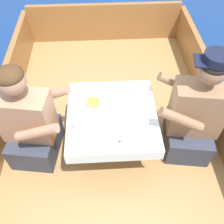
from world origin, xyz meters
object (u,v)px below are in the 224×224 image
Objects in this scene: person_starboard at (194,117)px; sandwich at (93,102)px; person_port at (30,124)px; coffee_cup_starboard at (78,125)px; coffee_cup_port at (83,87)px.

person_starboard is 8.66× the size of sandwich.
person_port is 0.42m from coffee_cup_starboard.
coffee_cup_port is 0.40m from coffee_cup_starboard.
person_port is 0.93× the size of person_starboard.
person_starboard reaches higher than sandwich.
sandwich is 0.19m from coffee_cup_port.
person_port is 1.30m from person_starboard.
person_port reaches higher than coffee_cup_port.
person_port reaches higher than sandwich.
sandwich is at bearing 21.48° from person_port.
person_starboard is 0.81m from sandwich.
person_starboard is at bearing 6.01° from coffee_cup_starboard.
coffee_cup_starboard is at bearing -6.91° from person_port.
person_starboard is at bearing 8.22° from person_port.
sandwich is 1.17× the size of coffee_cup_starboard.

